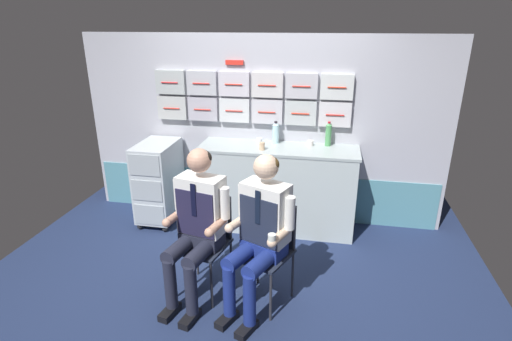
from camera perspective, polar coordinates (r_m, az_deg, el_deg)
ground at (r=3.88m, az=-3.12°, el=-15.52°), size 4.80×4.80×0.04m
galley_bulkhead at (r=4.63m, az=0.54°, el=5.85°), size 4.20×0.14×2.15m
galley_counter at (r=4.52m, az=3.12°, el=-2.54°), size 1.75×0.53×0.97m
service_trolley at (r=4.80m, az=-13.81°, el=-1.38°), size 0.40×0.65×0.96m
folding_chair_left at (r=3.53m, az=-6.97°, el=-8.76°), size 0.48×0.48×0.87m
crew_member_left at (r=3.32m, az=-8.50°, el=-6.94°), size 0.53×0.69×1.33m
folding_chair_center at (r=3.38m, az=2.04°, el=-10.03°), size 0.52×0.52×0.87m
crew_member_center at (r=3.16m, az=0.57°, el=-8.17°), size 0.58×0.71×1.32m
water_bottle_clear at (r=4.44m, az=10.37°, el=5.13°), size 0.07×0.07×0.27m
sparkling_bottle_green at (r=4.47m, az=2.85°, el=5.41°), size 0.08×0.08×0.25m
coffee_cup_white at (r=4.25m, az=0.87°, el=3.54°), size 0.06×0.06×0.08m
coffee_cup_spare at (r=4.44m, az=7.79°, el=3.97°), size 0.07×0.07×0.06m
espresso_cup_small at (r=4.48m, az=0.48°, el=4.32°), size 0.07×0.07×0.06m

